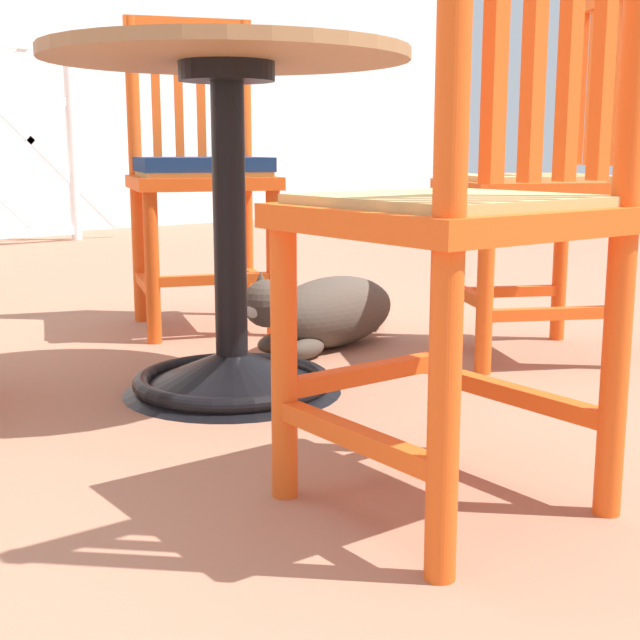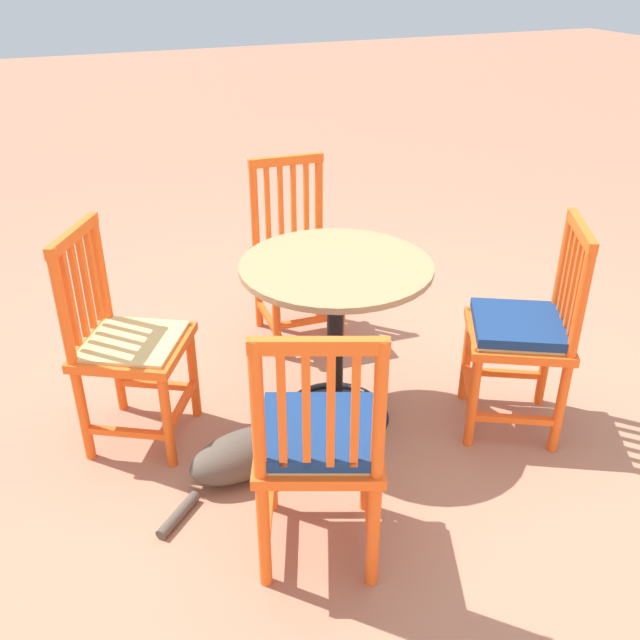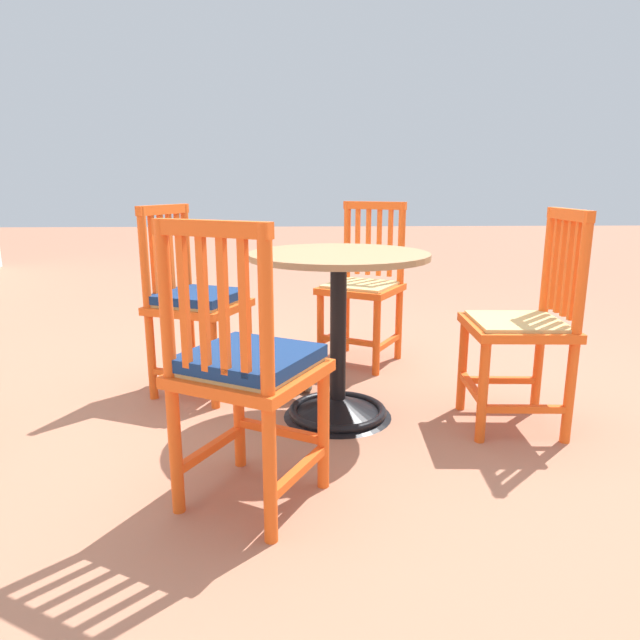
{
  "view_description": "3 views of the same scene",
  "coord_description": "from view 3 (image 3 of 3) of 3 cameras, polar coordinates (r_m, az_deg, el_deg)",
  "views": [
    {
      "loc": [
        -0.98,
        -1.52,
        0.53
      ],
      "look_at": [
        0.24,
        -0.06,
        0.16
      ],
      "focal_mm": 50.27,
      "sensor_mm": 36.0,
      "label": 1
    },
    {
      "loc": [
        1.1,
        2.34,
        1.83
      ],
      "look_at": [
        0.12,
        -0.02,
        0.44
      ],
      "focal_mm": 39.02,
      "sensor_mm": 36.0,
      "label": 2
    },
    {
      "loc": [
        -2.24,
        0.25,
        1.0
      ],
      "look_at": [
        0.05,
        0.16,
        0.45
      ],
      "focal_mm": 31.59,
      "sensor_mm": 36.0,
      "label": 3
    }
  ],
  "objects": [
    {
      "name": "orange_chair_tucked_in",
      "position": [
        2.79,
        -12.51,
        1.68
      ],
      "size": [
        0.52,
        0.52,
        0.91
      ],
      "color": "#EA5619",
      "rests_on": "ground_plane"
    },
    {
      "name": "tabby_cat",
      "position": [
        2.92,
        -2.9,
        -4.65
      ],
      "size": [
        0.7,
        0.36,
        0.23
      ],
      "color": "#4C4238",
      "rests_on": "ground_plane"
    },
    {
      "name": "orange_chair_facing_out",
      "position": [
        1.75,
        -7.46,
        -5.12
      ],
      "size": [
        0.54,
        0.54,
        0.91
      ],
      "color": "#EA5619",
      "rests_on": "ground_plane"
    },
    {
      "name": "cafe_table",
      "position": [
        2.45,
        1.83,
        -3.55
      ],
      "size": [
        0.76,
        0.76,
        0.73
      ],
      "color": "black",
      "rests_on": "ground_plane"
    },
    {
      "name": "orange_chair_at_corner",
      "position": [
        3.22,
        4.39,
        3.27
      ],
      "size": [
        0.55,
        0.55,
        0.91
      ],
      "color": "#EA5619",
      "rests_on": "ground_plane"
    },
    {
      "name": "ground_plane",
      "position": [
        2.47,
        3.71,
        -10.5
      ],
      "size": [
        24.0,
        24.0,
        0.0
      ],
      "primitive_type": "plane",
      "color": "#A36B51"
    },
    {
      "name": "orange_chair_near_fence",
      "position": [
        2.47,
        19.93,
        -0.64
      ],
      "size": [
        0.42,
        0.42,
        0.91
      ],
      "color": "#EA5619",
      "rests_on": "ground_plane"
    }
  ]
}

